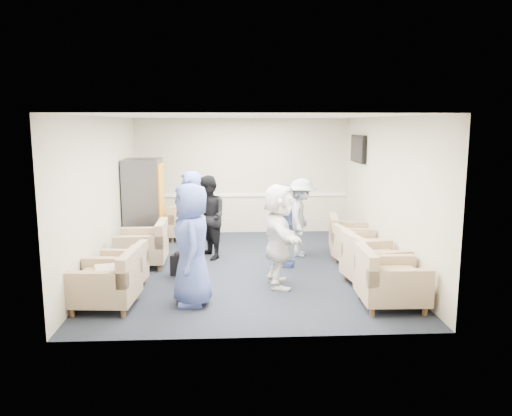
{
  "coord_description": "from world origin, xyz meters",
  "views": [
    {
      "loc": [
        -0.29,
        -8.73,
        2.58
      ],
      "look_at": [
        0.18,
        0.2,
        1.06
      ],
      "focal_mm": 35.0,
      "sensor_mm": 36.0,
      "label": 1
    }
  ],
  "objects": [
    {
      "name": "front_wall",
      "position": [
        0.0,
        -3.0,
        1.35
      ],
      "size": [
        5.0,
        0.02,
        2.7
      ],
      "primitive_type": "cube",
      "color": "beige",
      "rests_on": "floor"
    },
    {
      "name": "tv",
      "position": [
        2.44,
        1.8,
        2.05
      ],
      "size": [
        0.1,
        1.0,
        0.58
      ],
      "color": "black",
      "rests_on": "right_wall"
    },
    {
      "name": "person_front_right",
      "position": [
        0.47,
        -1.05,
        0.83
      ],
      "size": [
        0.55,
        1.55,
        1.65
      ],
      "primitive_type": "imported",
      "rotation": [
        0.0,
        0.0,
        1.61
      ],
      "color": "white",
      "rests_on": "floor"
    },
    {
      "name": "person_mid_left",
      "position": [
        -0.97,
        -0.77,
        0.91
      ],
      "size": [
        0.48,
        0.69,
        1.83
      ],
      "primitive_type": "imported",
      "rotation": [
        0.0,
        0.0,
        -1.63
      ],
      "color": "#4556A6",
      "rests_on": "floor"
    },
    {
      "name": "chair_rail",
      "position": [
        0.0,
        2.98,
        0.9
      ],
      "size": [
        4.98,
        0.04,
        0.06
      ],
      "primitive_type": "cube",
      "color": "white",
      "rests_on": "back_wall"
    },
    {
      "name": "person_back_right",
      "position": [
        1.09,
        0.77,
        0.77
      ],
      "size": [
        0.79,
        1.1,
        1.53
      ],
      "primitive_type": "imported",
      "rotation": [
        0.0,
        0.0,
        1.33
      ],
      "color": "silver",
      "rests_on": "floor"
    },
    {
      "name": "armchair_right_near",
      "position": [
        1.93,
        -2.04,
        0.36
      ],
      "size": [
        0.91,
        0.91,
        0.71
      ],
      "rotation": [
        0.0,
        0.0,
        1.55
      ],
      "color": "#997F63",
      "rests_on": "floor"
    },
    {
      "name": "armchair_right_far",
      "position": [
        2.03,
        0.8,
        0.33
      ],
      "size": [
        0.94,
        0.94,
        0.66
      ],
      "rotation": [
        0.0,
        0.0,
        1.42
      ],
      "color": "#997F63",
      "rests_on": "floor"
    },
    {
      "name": "floor",
      "position": [
        0.0,
        0.0,
        0.0
      ],
      "size": [
        6.0,
        6.0,
        0.0
      ],
      "primitive_type": "plane",
      "color": "black",
      "rests_on": "ground"
    },
    {
      "name": "vending_machine",
      "position": [
        -2.09,
        1.69,
        0.93
      ],
      "size": [
        0.75,
        0.88,
        1.86
      ],
      "color": "#4E4E55",
      "rests_on": "floor"
    },
    {
      "name": "armchair_corner",
      "position": [
        -1.23,
        2.32,
        0.34
      ],
      "size": [
        0.85,
        0.85,
        0.68
      ],
      "rotation": [
        0.0,
        0.0,
        3.15
      ],
      "color": "#997F63",
      "rests_on": "floor"
    },
    {
      "name": "person_front_left",
      "position": [
        -0.84,
        -1.8,
        0.88
      ],
      "size": [
        0.68,
        0.93,
        1.76
      ],
      "primitive_type": "imported",
      "rotation": [
        0.0,
        0.0,
        -1.42
      ],
      "color": "#4556A6",
      "rests_on": "floor"
    },
    {
      "name": "armchair_left_near",
      "position": [
        -2.01,
        -1.88,
        0.34
      ],
      "size": [
        0.93,
        0.93,
        0.69
      ],
      "rotation": [
        0.0,
        0.0,
        -1.65
      ],
      "color": "#997F63",
      "rests_on": "floor"
    },
    {
      "name": "armchair_left_far",
      "position": [
        -1.85,
        0.22,
        0.35
      ],
      "size": [
        0.89,
        0.89,
        0.7
      ],
      "rotation": [
        0.0,
        0.0,
        -1.56
      ],
      "color": "#997F63",
      "rests_on": "floor"
    },
    {
      "name": "right_wall",
      "position": [
        2.5,
        0.0,
        1.35
      ],
      "size": [
        0.02,
        6.0,
        2.7
      ],
      "primitive_type": "cube",
      "color": "beige",
      "rests_on": "floor"
    },
    {
      "name": "pillow",
      "position": [
        -2.02,
        -1.88,
        0.52
      ],
      "size": [
        0.46,
        0.53,
        0.13
      ],
      "primitive_type": "cube",
      "rotation": [
        0.0,
        0.0,
        -1.26
      ],
      "color": "beige",
      "rests_on": "armchair_left_near"
    },
    {
      "name": "left_wall",
      "position": [
        -2.5,
        0.0,
        1.35
      ],
      "size": [
        0.02,
        6.0,
        2.7
      ],
      "primitive_type": "cube",
      "color": "beige",
      "rests_on": "floor"
    },
    {
      "name": "person_back_left",
      "position": [
        -0.72,
        0.67,
        0.8
      ],
      "size": [
        0.9,
        0.97,
        1.61
      ],
      "primitive_type": "imported",
      "rotation": [
        0.0,
        0.0,
        -1.1
      ],
      "color": "black",
      "rests_on": "floor"
    },
    {
      "name": "person_mid_right",
      "position": [
        0.7,
        0.08,
        0.75
      ],
      "size": [
        0.54,
        0.94,
        1.5
      ],
      "primitive_type": "imported",
      "rotation": [
        0.0,
        0.0,
        1.36
      ],
      "color": "#4556A6",
      "rests_on": "floor"
    },
    {
      "name": "armchair_right_midnear",
      "position": [
        1.97,
        -1.12,
        0.36
      ],
      "size": [
        1.01,
        1.01,
        0.71
      ],
      "rotation": [
        0.0,
        0.0,
        1.72
      ],
      "color": "#997F63",
      "rests_on": "floor"
    },
    {
      "name": "armchair_right_midfar",
      "position": [
        2.0,
        0.02,
        0.31
      ],
      "size": [
        0.89,
        0.89,
        0.62
      ],
      "rotation": [
        0.0,
        0.0,
        1.74
      ],
      "color": "#997F63",
      "rests_on": "floor"
    },
    {
      "name": "armchair_left_mid",
      "position": [
        -2.0,
        -1.12,
        0.31
      ],
      "size": [
        0.87,
        0.87,
        0.62
      ],
      "rotation": [
        0.0,
        0.0,
        -1.7
      ],
      "color": "#997F63",
      "rests_on": "floor"
    },
    {
      "name": "back_wall",
      "position": [
        0.0,
        3.0,
        1.35
      ],
      "size": [
        5.0,
        0.02,
        2.7
      ],
      "primitive_type": "cube",
      "color": "beige",
      "rests_on": "floor"
    },
    {
      "name": "ceiling",
      "position": [
        0.0,
        0.0,
        2.7
      ],
      "size": [
        6.0,
        6.0,
        0.0
      ],
      "primitive_type": "plane",
      "rotation": [
        3.14,
        0.0,
        0.0
      ],
      "color": "white",
      "rests_on": "back_wall"
    },
    {
      "name": "backpack",
      "position": [
        -1.18,
        -0.39,
        0.22
      ],
      "size": [
        0.29,
        0.24,
        0.43
      ],
      "rotation": [
        0.0,
        0.0,
        -0.3
      ],
      "color": "black",
      "rests_on": "floor"
    }
  ]
}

